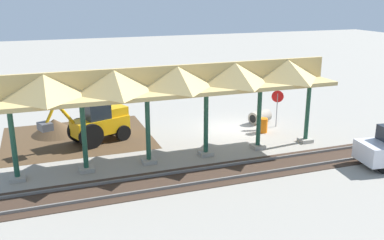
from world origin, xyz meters
TOP-DOWN VIEW (x-y plane):
  - ground_plane at (0.00, 0.00)m, footprint 120.00×120.00m
  - dirt_work_zone at (9.44, -1.66)m, footprint 8.46×7.00m
  - platform_canopy at (4.88, 3.61)m, footprint 16.70×3.20m
  - rail_tracks at (0.00, 6.15)m, footprint 60.00×2.58m
  - stop_sign at (-2.81, 0.43)m, footprint 0.68×0.40m
  - backhoe at (8.35, -0.47)m, footprint 5.14×2.88m
  - dirt_mound at (10.67, -2.81)m, footprint 5.58×5.58m
  - concrete_pipe at (-2.24, -0.67)m, footprint 1.68×1.32m
  - traffic_barrel at (-1.42, 1.21)m, footprint 0.56×0.56m

SIDE VIEW (x-z plane):
  - ground_plane at x=0.00m, z-range 0.00..0.00m
  - dirt_mound at x=10.67m, z-range -0.96..0.96m
  - dirt_work_zone at x=9.44m, z-range 0.00..0.01m
  - rail_tracks at x=0.00m, z-range -0.05..0.10m
  - concrete_pipe at x=-2.24m, z-range 0.00..0.82m
  - traffic_barrel at x=-1.42m, z-range 0.00..0.90m
  - backhoe at x=8.35m, z-range -0.14..2.68m
  - stop_sign at x=-2.81m, z-range 0.52..2.89m
  - platform_canopy at x=4.88m, z-range 1.71..6.61m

